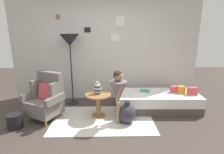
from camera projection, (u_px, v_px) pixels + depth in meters
ground_plane at (105, 139)px, 3.02m from camera, size 12.00×12.00×0.00m
gallery_wall at (105, 51)px, 4.57m from camera, size 4.80×0.12×2.60m
rug at (103, 119)px, 3.67m from camera, size 2.06×1.26×0.01m
armchair at (46, 98)px, 3.67m from camera, size 0.90×0.81×0.97m
daybed at (156, 101)px, 4.12m from camera, size 1.92×0.84×0.40m
pillow_head at (192, 91)px, 3.95m from camera, size 0.21×0.13×0.17m
pillow_mid at (181, 90)px, 4.05m from camera, size 0.17×0.13×0.17m
pillow_back at (175, 89)px, 4.11m from camera, size 0.21×0.13×0.15m
side_table at (98, 100)px, 3.72m from camera, size 0.54×0.54×0.51m
vase_striped at (98, 89)px, 3.68m from camera, size 0.16×0.16×0.27m
floor_lamp at (70, 43)px, 4.13m from camera, size 0.45×0.45×1.73m
person_child at (118, 90)px, 3.38m from camera, size 0.34×0.34×1.09m
book_on_daybed at (145, 91)px, 4.18m from camera, size 0.25×0.21×0.03m
demijohn_near at (127, 114)px, 3.51m from camera, size 0.38×0.38×0.46m
magazine_basket at (15, 121)px, 3.33m from camera, size 0.28×0.28×0.28m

